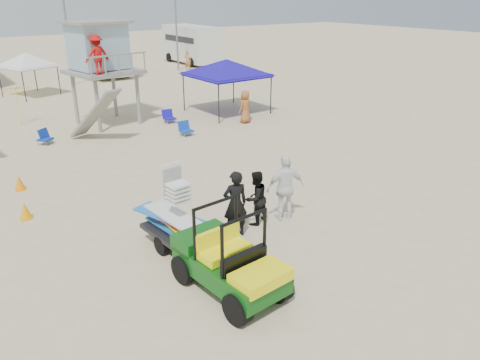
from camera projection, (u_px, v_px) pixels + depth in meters
ground at (297, 278)px, 10.64m from camera, size 140.00×140.00×0.00m
utility_cart at (230, 255)px, 9.83m from camera, size 1.52×2.67×1.94m
surf_trailer at (178, 218)px, 11.65m from camera, size 1.42×2.37×1.97m
man_left at (235, 204)px, 12.18m from camera, size 0.75×0.58×1.83m
man_mid at (256, 198)px, 12.87m from camera, size 0.85×0.72×1.55m
man_right at (285, 188)px, 13.06m from camera, size 1.22×0.77×1.93m
lifeguard_tower at (99, 50)px, 21.83m from camera, size 3.43×3.43×4.71m
canopy_blue at (226, 62)px, 24.30m from camera, size 3.62×3.62×3.21m
canopy_white_c at (26, 55)px, 28.32m from camera, size 3.35×3.35×3.03m
umbrella_b at (19, 105)px, 22.53m from camera, size 2.99×2.99×1.92m
cone_near at (25, 211)px, 13.33m from camera, size 0.34×0.34×0.50m
cone_far at (19, 183)px, 15.29m from camera, size 0.34×0.34×0.50m
beach_chair_a at (44, 137)px, 19.94m from camera, size 0.73×0.84×0.64m
beach_chair_b at (185, 128)px, 21.14m from camera, size 0.54×0.58×0.64m
beach_chair_c at (169, 116)px, 23.20m from camera, size 0.56×0.60×0.64m
rv_mid_right at (99, 51)px, 35.98m from camera, size 2.64×7.00×3.25m
rv_far_right at (192, 43)px, 41.89m from camera, size 2.64×6.60×3.25m
light_pole_left at (66, 25)px, 31.29m from camera, size 0.14×0.14×8.00m
light_pole_right at (176, 20)px, 37.20m from camera, size 0.14×0.14×8.00m
distant_beachgoers at (100, 93)px, 25.88m from camera, size 18.01×17.06×1.78m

